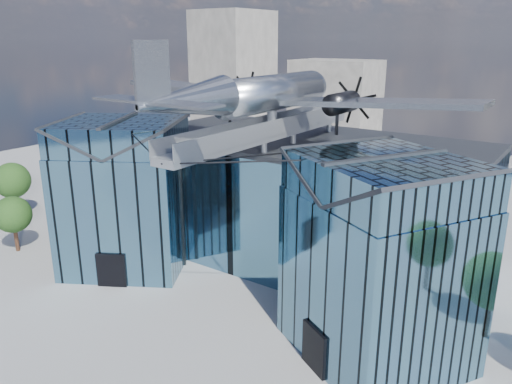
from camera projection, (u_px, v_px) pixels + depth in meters
The scene contains 5 objects.
ground_plane at pixel (240, 294), 36.01m from camera, with size 120.00×120.00×0.00m, color gray.
museum at pixel (284, 200), 38.91m from camera, with size 32.88×24.50×17.60m.
bg_towers at pixel (457, 93), 71.74m from camera, with size 77.00×24.50×26.00m.
tree_plaza_w at pixel (13, 215), 42.31m from camera, with size 3.88×3.88×4.90m.
tree_side_w at pixel (12, 181), 50.49m from camera, with size 3.74×3.74×5.67m.
Camera 1 is at (19.40, -25.72, 17.72)m, focal length 35.00 mm.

